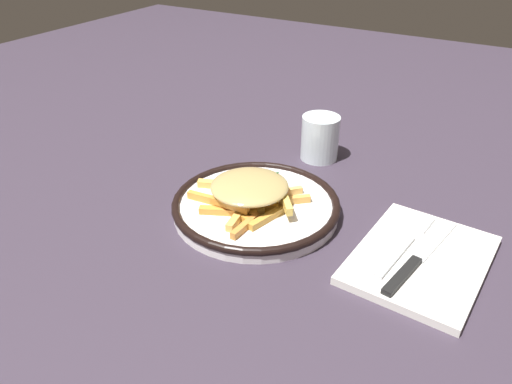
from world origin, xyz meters
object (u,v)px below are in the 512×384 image
(fries_heap, at_px, (250,192))
(fork, at_px, (405,244))
(napkin, at_px, (421,260))
(water_glass, at_px, (320,138))
(plate, at_px, (256,206))
(knife, at_px, (416,261))

(fries_heap, relative_size, fork, 1.09)
(fries_heap, bearing_deg, napkin, 2.67)
(water_glass, bearing_deg, plate, -91.39)
(plate, relative_size, water_glass, 3.15)
(fries_heap, xyz_separation_m, water_glass, (0.01, 0.24, 0.00))
(plate, bearing_deg, fork, 4.44)
(fries_heap, xyz_separation_m, knife, (0.27, -0.01, -0.03))
(fries_heap, bearing_deg, fork, 5.80)
(knife, bearing_deg, fries_heap, 178.70)
(knife, xyz_separation_m, water_glass, (-0.25, 0.24, 0.03))
(fries_heap, distance_m, knife, 0.27)
(napkin, bearing_deg, knife, -99.67)
(fork, xyz_separation_m, knife, (0.02, -0.03, 0.00))
(plate, xyz_separation_m, fries_heap, (-0.01, -0.01, 0.03))
(napkin, distance_m, water_glass, 0.34)
(fork, height_order, knife, knife)
(napkin, distance_m, knife, 0.02)
(fries_heap, height_order, fork, fries_heap)
(water_glass, bearing_deg, napkin, -41.26)
(fork, distance_m, water_glass, 0.32)
(plate, relative_size, fork, 1.52)
(fries_heap, height_order, napkin, fries_heap)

